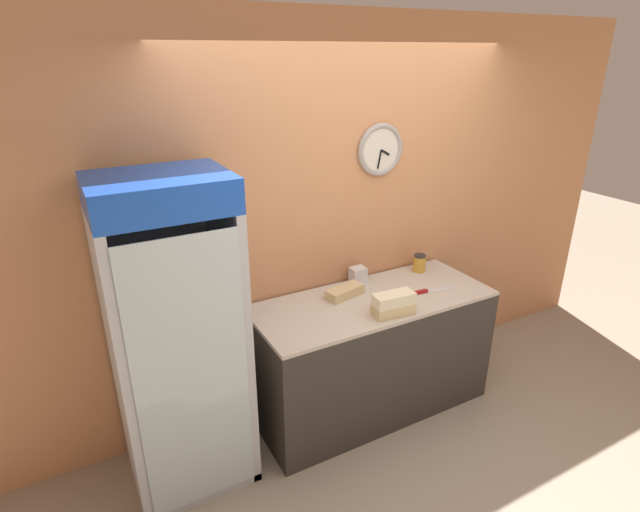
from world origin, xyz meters
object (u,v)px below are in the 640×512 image
(condiment_jar, at_px, (419,263))
(sandwich_flat_left, at_px, (345,292))
(beverage_cooler, at_px, (174,323))
(sandwich_stack_bottom, at_px, (393,309))
(chefs_knife, at_px, (428,291))
(napkin_dispenser, at_px, (358,275))
(sandwich_stack_middle, at_px, (394,299))

(condiment_jar, bearing_deg, sandwich_flat_left, -172.82)
(beverage_cooler, bearing_deg, sandwich_flat_left, 2.85)
(sandwich_stack_bottom, bearing_deg, chefs_knife, 19.43)
(condiment_jar, relative_size, napkin_dispenser, 1.12)
(sandwich_stack_middle, height_order, chefs_knife, sandwich_stack_middle)
(chefs_knife, bearing_deg, sandwich_stack_middle, -160.57)
(sandwich_stack_middle, bearing_deg, beverage_cooler, 166.73)
(beverage_cooler, height_order, condiment_jar, beverage_cooler)
(sandwich_stack_middle, xyz_separation_m, chefs_knife, (0.41, 0.14, -0.10))
(sandwich_flat_left, bearing_deg, beverage_cooler, -177.15)
(beverage_cooler, distance_m, sandwich_stack_bottom, 1.35)
(sandwich_stack_bottom, bearing_deg, beverage_cooler, 166.73)
(beverage_cooler, distance_m, napkin_dispenser, 1.38)
(sandwich_stack_middle, relative_size, chefs_knife, 0.85)
(napkin_dispenser, bearing_deg, sandwich_stack_middle, -96.47)
(beverage_cooler, distance_m, sandwich_stack_middle, 1.34)
(napkin_dispenser, bearing_deg, sandwich_flat_left, -144.28)
(sandwich_flat_left, bearing_deg, chefs_knife, -22.13)
(beverage_cooler, xyz_separation_m, condiment_jar, (1.89, 0.15, -0.08))
(beverage_cooler, height_order, sandwich_stack_bottom, beverage_cooler)
(sandwich_flat_left, height_order, condiment_jar, condiment_jar)
(sandwich_stack_bottom, distance_m, sandwich_flat_left, 0.39)
(napkin_dispenser, bearing_deg, sandwich_stack_bottom, -96.47)
(beverage_cooler, bearing_deg, napkin_dispenser, 8.29)
(sandwich_stack_bottom, bearing_deg, condiment_jar, 38.17)
(sandwich_stack_middle, height_order, condiment_jar, sandwich_stack_middle)
(sandwich_stack_bottom, xyz_separation_m, sandwich_stack_middle, (0.00, 0.00, 0.07))
(sandwich_stack_bottom, height_order, condiment_jar, condiment_jar)
(sandwich_stack_bottom, distance_m, condiment_jar, 0.74)
(sandwich_flat_left, xyz_separation_m, condiment_jar, (0.72, 0.09, 0.03))
(beverage_cooler, xyz_separation_m, sandwich_stack_bottom, (1.31, -0.31, -0.11))
(beverage_cooler, height_order, sandwich_flat_left, beverage_cooler)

